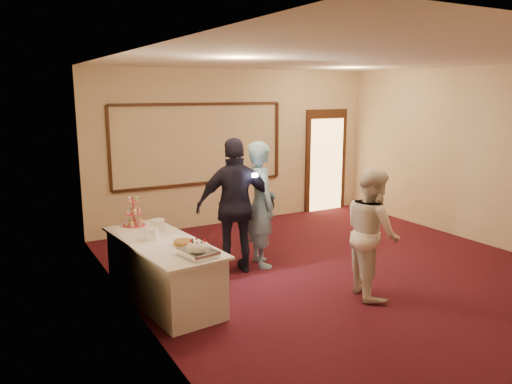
% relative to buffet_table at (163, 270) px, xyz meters
% --- Properties ---
extents(floor, '(7.00, 7.00, 0.00)m').
position_rel_buffet_table_xyz_m(floor, '(2.59, -0.50, -0.39)').
color(floor, black).
rests_on(floor, ground).
extents(room_walls, '(6.04, 7.04, 3.02)m').
position_rel_buffet_table_xyz_m(room_walls, '(2.59, -0.50, 1.64)').
color(room_walls, beige).
rests_on(room_walls, floor).
extents(wall_molding, '(3.45, 0.04, 1.55)m').
position_rel_buffet_table_xyz_m(wall_molding, '(1.79, 2.97, 1.21)').
color(wall_molding, '#331D0F').
rests_on(wall_molding, room_walls).
extents(doorway, '(1.05, 0.07, 2.20)m').
position_rel_buffet_table_xyz_m(doorway, '(4.74, 2.96, 0.69)').
color(doorway, '#331D0F').
rests_on(doorway, floor).
extents(buffet_table, '(1.02, 2.16, 0.77)m').
position_rel_buffet_table_xyz_m(buffet_table, '(0.00, 0.00, 0.00)').
color(buffet_table, silver).
rests_on(buffet_table, floor).
extents(pavlova_tray, '(0.39, 0.49, 0.17)m').
position_rel_buffet_table_xyz_m(pavlova_tray, '(0.17, -0.75, 0.46)').
color(pavlova_tray, silver).
rests_on(pavlova_tray, buffet_table).
extents(cupcake_stand, '(0.31, 0.31, 0.45)m').
position_rel_buffet_table_xyz_m(cupcake_stand, '(-0.10, 0.86, 0.54)').
color(cupcake_stand, '#C03E53').
rests_on(cupcake_stand, buffet_table).
extents(plate_stack_a, '(0.17, 0.17, 0.14)m').
position_rel_buffet_table_xyz_m(plate_stack_a, '(-0.09, 0.11, 0.45)').
color(plate_stack_a, white).
rests_on(plate_stack_a, buffet_table).
extents(plate_stack_b, '(0.19, 0.19, 0.16)m').
position_rel_buffet_table_xyz_m(plate_stack_b, '(0.09, 0.44, 0.46)').
color(plate_stack_b, white).
rests_on(plate_stack_b, buffet_table).
extents(tart, '(0.28, 0.28, 0.06)m').
position_rel_buffet_table_xyz_m(tart, '(0.17, -0.30, 0.41)').
color(tart, white).
rests_on(tart, buffet_table).
extents(man, '(0.58, 0.76, 1.88)m').
position_rel_buffet_table_xyz_m(man, '(1.70, 0.50, 0.55)').
color(man, '#7BADCB').
rests_on(man, floor).
extents(woman, '(0.84, 0.96, 1.65)m').
position_rel_buffet_table_xyz_m(woman, '(2.39, -1.14, 0.44)').
color(woman, white).
rests_on(woman, floor).
extents(guest, '(1.23, 0.75, 1.95)m').
position_rel_buffet_table_xyz_m(guest, '(1.26, 0.44, 0.59)').
color(guest, black).
rests_on(guest, floor).
extents(camera_flash, '(0.07, 0.04, 0.05)m').
position_rel_buffet_table_xyz_m(camera_flash, '(1.42, 0.17, 1.06)').
color(camera_flash, white).
rests_on(camera_flash, guest).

